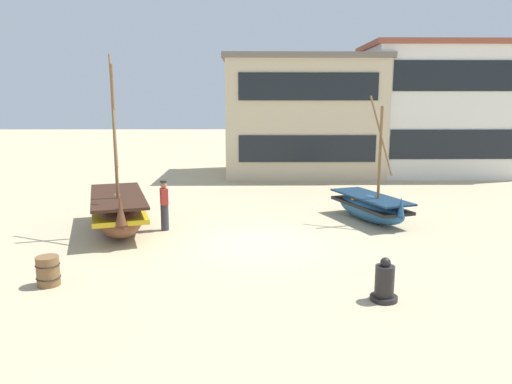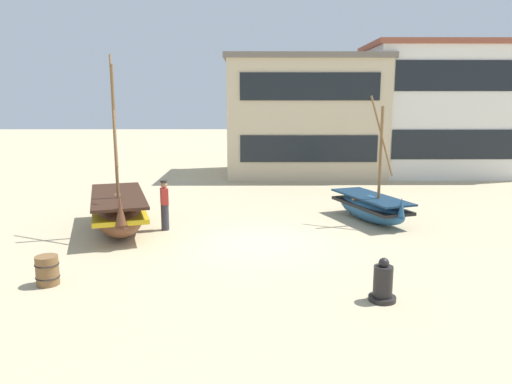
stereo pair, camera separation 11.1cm
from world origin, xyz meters
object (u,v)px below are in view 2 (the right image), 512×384
object	(u,v)px
wooden_barrel	(47,270)
harbor_building_annex	(442,110)
fisherman_by_hull	(165,206)
fishing_boat_near_left	(118,210)
harbor_building_main	(304,116)
fishing_boat_centre_large	(371,207)
capstan_winch	(383,284)

from	to	relation	value
wooden_barrel	harbor_building_annex	world-z (taller)	harbor_building_annex
fisherman_by_hull	wooden_barrel	xyz separation A→B (m)	(-1.89, -4.90, -0.48)
fishing_boat_near_left	fisherman_by_hull	world-z (taller)	fishing_boat_near_left
fishing_boat_near_left	harbor_building_main	bearing A→B (deg)	59.89
fishing_boat_near_left	fisherman_by_hull	distance (m)	1.54
fishing_boat_centre_large	fisherman_by_hull	bearing A→B (deg)	-170.41
fishing_boat_near_left	harbor_building_annex	distance (m)	20.26
fishing_boat_centre_large	capstan_winch	xyz separation A→B (m)	(-1.45, -7.10, -0.13)
fishing_boat_near_left	harbor_building_main	size ratio (longest dim) A/B	0.64
fisherman_by_hull	fishing_boat_near_left	bearing A→B (deg)	-178.28
harbor_building_main	capstan_winch	bearing A→B (deg)	-90.53
capstan_winch	harbor_building_main	world-z (taller)	harbor_building_main
capstan_winch	fisherman_by_hull	bearing A→B (deg)	134.21
harbor_building_main	harbor_building_annex	distance (m)	8.03
fishing_boat_centre_large	fisherman_by_hull	size ratio (longest dim) A/B	2.64
harbor_building_main	harbor_building_annex	world-z (taller)	harbor_building_annex
fishing_boat_near_left	harbor_building_annex	bearing A→B (deg)	39.53
fishing_boat_near_left	capstan_winch	xyz separation A→B (m)	(7.26, -5.84, -0.30)
fisherman_by_hull	harbor_building_main	xyz separation A→B (m)	(5.90, 12.77, 2.54)
fishing_boat_centre_large	harbor_building_main	xyz separation A→B (m)	(-1.27, 11.55, 2.86)
fisherman_by_hull	wooden_barrel	bearing A→B (deg)	-111.09
wooden_barrel	harbor_building_main	world-z (taller)	harbor_building_main
capstan_winch	wooden_barrel	size ratio (longest dim) A/B	1.38
fisherman_by_hull	harbor_building_main	world-z (taller)	harbor_building_main
fishing_boat_centre_large	harbor_building_main	distance (m)	11.97
fisherman_by_hull	capstan_winch	bearing A→B (deg)	-45.79
fishing_boat_near_left	harbor_building_annex	xyz separation A→B (m)	(15.45, 12.75, 3.05)
fisherman_by_hull	capstan_winch	world-z (taller)	fisherman_by_hull
fishing_boat_near_left	fisherman_by_hull	bearing A→B (deg)	1.72
wooden_barrel	harbor_building_annex	xyz separation A→B (m)	(15.82, 17.61, 3.39)
fishing_boat_near_left	capstan_winch	distance (m)	9.32
harbor_building_main	harbor_building_annex	xyz separation A→B (m)	(8.02, -0.06, 0.36)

